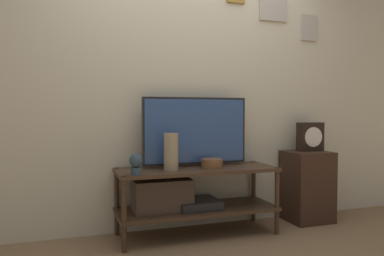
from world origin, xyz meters
name	(u,v)px	position (x,y,z in m)	size (l,w,h in m)	color
ground_plane	(209,246)	(0.00, 0.00, 0.00)	(12.00, 12.00, 0.00)	#846647
wall_back	(187,80)	(0.00, 0.57, 1.35)	(6.40, 0.08, 2.70)	beige
media_console	(184,194)	(-0.12, 0.28, 0.37)	(1.38, 0.49, 0.58)	#422D1E
television	(195,131)	(0.02, 0.39, 0.89)	(0.95, 0.05, 0.61)	black
vase_wide_bowl	(212,163)	(0.12, 0.24, 0.62)	(0.19, 0.19, 0.08)	brown
vase_tall_ceramic	(171,152)	(-0.24, 0.24, 0.73)	(0.12, 0.12, 0.31)	tan
decorative_bust	(136,163)	(-0.56, 0.09, 0.67)	(0.10, 0.10, 0.16)	#2D4251
side_table	(307,186)	(1.16, 0.34, 0.34)	(0.41, 0.38, 0.68)	#382319
mantel_clock	(310,137)	(1.21, 0.37, 0.82)	(0.26, 0.11, 0.28)	black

